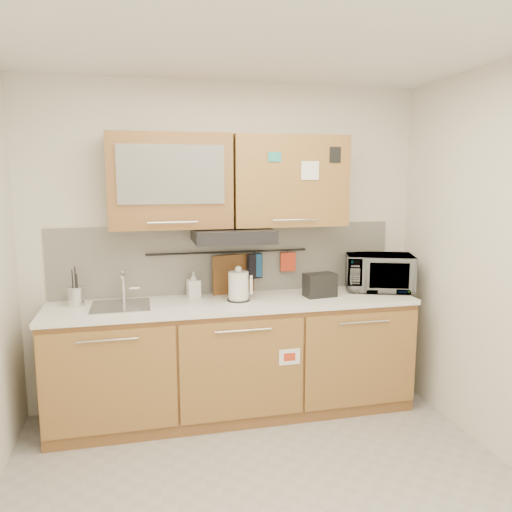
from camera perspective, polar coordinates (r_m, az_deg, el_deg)
floor at (r=3.19m, az=2.13°, el=-26.77°), size 3.20×3.20×0.00m
ceiling at (r=2.69m, az=2.49°, el=24.94°), size 3.20×3.20×0.00m
wall_back at (r=4.09m, az=-3.31°, el=1.10°), size 3.20×0.00×3.20m
base_cabinet at (r=4.02m, az=-2.42°, el=-12.23°), size 2.80×0.64×0.88m
countertop at (r=3.87m, az=-2.46°, el=-5.40°), size 2.82×0.62×0.04m
backsplash at (r=4.09m, az=-3.26°, el=-0.31°), size 2.80×0.02×0.56m
upper_cabinets at (r=3.87m, az=-2.99°, el=8.54°), size 1.82×0.37×0.70m
range_hood at (r=3.83m, az=-2.68°, el=2.38°), size 0.60×0.46×0.10m
sink at (r=3.82m, az=-15.19°, el=-5.52°), size 0.42×0.40×0.26m
utensil_rail at (r=4.05m, az=-3.18°, el=0.45°), size 1.30×0.02×0.02m
utensil_crock at (r=3.91m, az=-19.89°, el=-4.32°), size 0.14×0.14×0.29m
kettle at (r=3.84m, az=-2.00°, el=-3.54°), size 0.20×0.18×0.27m
toaster at (r=4.00m, az=7.31°, el=-3.27°), size 0.26×0.17×0.19m
microwave at (r=4.31m, az=13.89°, el=-1.84°), size 0.63×0.53×0.30m
soap_bottle at (r=3.96m, az=-7.14°, el=-3.23°), size 0.11×0.11×0.21m
cutting_board at (r=4.08m, az=-2.57°, el=-2.93°), size 0.36×0.11×0.44m
oven_mitt at (r=4.09m, az=-0.09°, el=-1.06°), size 0.12×0.06×0.19m
dark_pouch at (r=4.09m, az=-0.14°, el=-1.17°), size 0.13×0.08×0.20m
pot_holder at (r=4.16m, az=3.68°, el=-0.68°), size 0.13×0.03×0.16m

